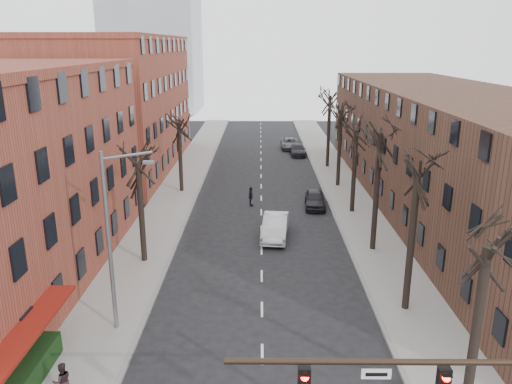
{
  "coord_description": "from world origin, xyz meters",
  "views": [
    {
      "loc": [
        -0.13,
        -11.68,
        13.57
      ],
      "look_at": [
        -0.38,
        20.53,
        4.0
      ],
      "focal_mm": 35.0,
      "sensor_mm": 36.0,
      "label": 1
    }
  ],
  "objects": [
    {
      "name": "sidewalk_left",
      "position": [
        -8.0,
        35.0,
        0.07
      ],
      "size": [
        4.0,
        90.0,
        0.15
      ],
      "primitive_type": "cube",
      "color": "gray",
      "rests_on": "ground"
    },
    {
      "name": "sidewalk_right",
      "position": [
        8.0,
        35.0,
        0.07
      ],
      "size": [
        4.0,
        90.0,
        0.15
      ],
      "primitive_type": "cube",
      "color": "gray",
      "rests_on": "ground"
    },
    {
      "name": "building_left_far",
      "position": [
        -16.0,
        44.0,
        7.0
      ],
      "size": [
        12.0,
        28.0,
        14.0
      ],
      "primitive_type": "cube",
      "color": "brown",
      "rests_on": "ground"
    },
    {
      "name": "building_right",
      "position": [
        16.0,
        30.0,
        5.0
      ],
      "size": [
        12.0,
        50.0,
        10.0
      ],
      "primitive_type": "cube",
      "color": "#4A2E22",
      "rests_on": "ground"
    },
    {
      "name": "awning_left",
      "position": [
        -9.4,
        6.0,
        0.0
      ],
      "size": [
        1.2,
        7.0,
        0.15
      ],
      "primitive_type": "cube",
      "color": "maroon",
      "rests_on": "ground"
    },
    {
      "name": "hedge",
      "position": [
        -9.5,
        5.0,
        0.65
      ],
      "size": [
        0.8,
        6.0,
        1.0
      ],
      "primitive_type": "cube",
      "color": "#183412",
      "rests_on": "sidewalk_left"
    },
    {
      "name": "tree_right_b",
      "position": [
        7.6,
        12.0,
        0.0
      ],
      "size": [
        5.2,
        5.2,
        10.8
      ],
      "primitive_type": null,
      "color": "black",
      "rests_on": "ground"
    },
    {
      "name": "tree_right_c",
      "position": [
        7.6,
        20.0,
        0.0
      ],
      "size": [
        5.2,
        5.2,
        11.6
      ],
      "primitive_type": null,
      "color": "black",
      "rests_on": "ground"
    },
    {
      "name": "tree_right_d",
      "position": [
        7.6,
        28.0,
        0.0
      ],
      "size": [
        5.2,
        5.2,
        10.0
      ],
      "primitive_type": null,
      "color": "black",
      "rests_on": "ground"
    },
    {
      "name": "tree_right_e",
      "position": [
        7.6,
        36.0,
        0.0
      ],
      "size": [
        5.2,
        5.2,
        10.8
      ],
      "primitive_type": null,
      "color": "black",
      "rests_on": "ground"
    },
    {
      "name": "tree_right_f",
      "position": [
        7.6,
        44.0,
        0.0
      ],
      "size": [
        5.2,
        5.2,
        11.6
      ],
      "primitive_type": null,
      "color": "black",
      "rests_on": "ground"
    },
    {
      "name": "tree_left_a",
      "position": [
        -7.6,
        18.0,
        0.0
      ],
      "size": [
        5.2,
        5.2,
        9.5
      ],
      "primitive_type": null,
      "color": "black",
      "rests_on": "ground"
    },
    {
      "name": "tree_left_b",
      "position": [
        -7.6,
        34.0,
        0.0
      ],
      "size": [
        5.2,
        5.2,
        9.5
      ],
      "primitive_type": null,
      "color": "black",
      "rests_on": "ground"
    },
    {
      "name": "streetlight",
      "position": [
        -7.03,
        10.0,
        5.01
      ],
      "size": [
        2.45,
        0.22,
        9.03
      ],
      "color": "slate",
      "rests_on": "ground"
    },
    {
      "name": "silver_sedan",
      "position": [
        1.0,
        22.37,
        0.83
      ],
      "size": [
        2.24,
        5.18,
        1.66
      ],
      "primitive_type": "imported",
      "rotation": [
        0.0,
        0.0,
        -0.1
      ],
      "color": "#B9BBC1",
      "rests_on": "ground"
    },
    {
      "name": "parked_car_near",
      "position": [
        4.65,
        29.47,
        0.73
      ],
      "size": [
        2.01,
        4.41,
        1.47
      ],
      "primitive_type": "imported",
      "rotation": [
        0.0,
        0.0,
        -0.07
      ],
      "color": "black",
      "rests_on": "ground"
    },
    {
      "name": "parked_car_mid",
      "position": [
        4.69,
        50.59,
        0.68
      ],
      "size": [
        1.95,
        4.69,
        1.35
      ],
      "primitive_type": "imported",
      "rotation": [
        0.0,
        0.0,
        0.01
      ],
      "color": "black",
      "rests_on": "ground"
    },
    {
      "name": "parked_car_far",
      "position": [
        3.89,
        54.72,
        0.69
      ],
      "size": [
        2.31,
        4.99,
        1.38
      ],
      "primitive_type": "imported",
      "rotation": [
        0.0,
        0.0,
        0.0
      ],
      "color": "#54585B",
      "rests_on": "ground"
    },
    {
      "name": "pedestrian_b",
      "position": [
        -7.86,
        4.88,
        0.91
      ],
      "size": [
        0.93,
        0.88,
        1.51
      ],
      "primitive_type": "imported",
      "rotation": [
        0.0,
        0.0,
        3.71
      ],
      "color": "black",
      "rests_on": "sidewalk_left"
    },
    {
      "name": "pedestrian_crossing",
      "position": [
        -0.91,
        29.75,
        0.86
      ],
      "size": [
        0.58,
        1.06,
        1.71
      ],
      "primitive_type": "imported",
      "rotation": [
        0.0,
        0.0,
        1.74
      ],
      "color": "black",
      "rests_on": "ground"
    }
  ]
}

